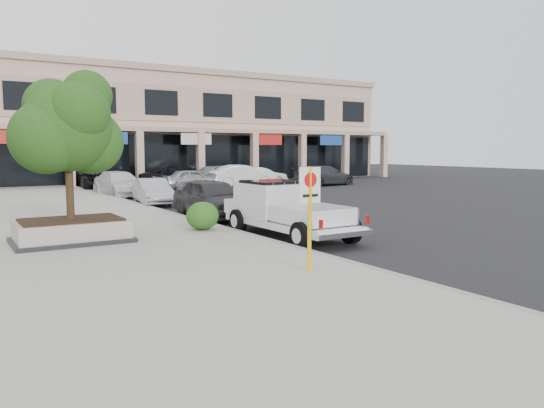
{
  "coord_description": "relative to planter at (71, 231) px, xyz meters",
  "views": [
    {
      "loc": [
        -9.73,
        -12.18,
        2.84
      ],
      "look_at": [
        -1.19,
        1.5,
        1.15
      ],
      "focal_mm": 35.0,
      "sensor_mm": 36.0,
      "label": 1
    }
  ],
  "objects": [
    {
      "name": "ground",
      "position": [
        6.64,
        -3.72,
        -0.48
      ],
      "size": [
        120.0,
        120.0,
        0.0
      ],
      "primitive_type": "plane",
      "color": "black",
      "rests_on": "ground"
    },
    {
      "name": "sidewalk",
      "position": [
        1.14,
        2.28,
        -0.4
      ],
      "size": [
        8.0,
        52.0,
        0.15
      ],
      "primitive_type": "cube",
      "color": "gray",
      "rests_on": "ground"
    },
    {
      "name": "curb",
      "position": [
        5.09,
        2.28,
        -0.4
      ],
      "size": [
        0.2,
        52.0,
        0.15
      ],
      "primitive_type": "cube",
      "color": "gray",
      "rests_on": "ground"
    },
    {
      "name": "strip_mall",
      "position": [
        14.64,
        30.21,
        4.27
      ],
      "size": [
        40.55,
        12.43,
        9.5
      ],
      "color": "#CFAC92",
      "rests_on": "ground"
    },
    {
      "name": "planter",
      "position": [
        0.0,
        0.0,
        0.0
      ],
      "size": [
        3.2,
        2.2,
        0.68
      ],
      "color": "black",
      "rests_on": "sidewalk"
    },
    {
      "name": "planter_tree",
      "position": [
        0.13,
        0.15,
        2.94
      ],
      "size": [
        2.9,
        2.55,
        4.0
      ],
      "color": "black",
      "rests_on": "planter"
    },
    {
      "name": "no_parking_sign",
      "position": [
        3.64,
        -6.67,
        1.16
      ],
      "size": [
        0.55,
        0.09,
        2.3
      ],
      "color": "yellow",
      "rests_on": "sidewalk"
    },
    {
      "name": "hedge",
      "position": [
        4.17,
        0.07,
        0.14
      ],
      "size": [
        1.1,
        0.99,
        0.93
      ],
      "primitive_type": "ellipsoid",
      "color": "#194012",
      "rests_on": "sidewalk"
    },
    {
      "name": "pickup_truck",
      "position": [
        6.29,
        -1.96,
        0.42
      ],
      "size": [
        2.14,
        5.68,
        1.78
      ],
      "primitive_type": null,
      "rotation": [
        0.0,
        0.0,
        0.01
      ],
      "color": "silver",
      "rests_on": "ground"
    },
    {
      "name": "curb_car_a",
      "position": [
        6.27,
        3.66,
        0.34
      ],
      "size": [
        1.94,
        4.79,
        1.63
      ],
      "primitive_type": "imported",
      "rotation": [
        0.0,
        0.0,
        0.0
      ],
      "color": "#2A2C2E",
      "rests_on": "ground"
    },
    {
      "name": "curb_car_b",
      "position": [
        5.94,
        9.97,
        0.19
      ],
      "size": [
        1.93,
        4.18,
        1.33
      ],
      "primitive_type": "imported",
      "rotation": [
        0.0,
        0.0,
        -0.13
      ],
      "color": "#ACADB4",
      "rests_on": "ground"
    },
    {
      "name": "curb_car_c",
      "position": [
        5.93,
        15.76,
        0.25
      ],
      "size": [
        2.43,
        5.17,
        1.46
      ],
      "primitive_type": "imported",
      "rotation": [
        0.0,
        0.0,
        0.08
      ],
      "color": "silver",
      "rests_on": "ground"
    },
    {
      "name": "curb_car_d",
      "position": [
        6.16,
        21.62,
        0.26
      ],
      "size": [
        2.8,
        5.44,
        1.47
      ],
      "primitive_type": "imported",
      "rotation": [
        0.0,
        0.0,
        -0.07
      ],
      "color": "black",
      "rests_on": "ground"
    },
    {
      "name": "lot_car_a",
      "position": [
        11.76,
        18.4,
        0.24
      ],
      "size": [
        4.27,
        1.92,
        1.42
      ],
      "primitive_type": "imported",
      "rotation": [
        0.0,
        0.0,
        1.51
      ],
      "color": "#A6AAAE",
      "rests_on": "ground"
    },
    {
      "name": "lot_car_b",
      "position": [
        15.63,
        18.12,
        0.35
      ],
      "size": [
        5.12,
        2.18,
        1.64
      ],
      "primitive_type": "imported",
      "rotation": [
        0.0,
        0.0,
        1.48
      ],
      "color": "silver",
      "rests_on": "ground"
    },
    {
      "name": "lot_car_c",
      "position": [
        21.94,
        16.58,
        0.29
      ],
      "size": [
        5.52,
        2.83,
        1.53
      ],
      "primitive_type": "imported",
      "rotation": [
        0.0,
        0.0,
        1.7
      ],
      "color": "#2E3033",
      "rests_on": "ground"
    },
    {
      "name": "lot_car_d",
      "position": [
        11.44,
        20.78,
        0.25
      ],
      "size": [
        5.76,
        4.03,
        1.46
      ],
      "primitive_type": "imported",
      "rotation": [
        0.0,
        0.0,
        1.23
      ],
      "color": "black",
      "rests_on": "ground"
    },
    {
      "name": "lot_car_e",
      "position": [
        15.31,
        21.33,
        0.34
      ],
      "size": [
        5.15,
        3.33,
        1.63
      ],
      "primitive_type": "imported",
      "rotation": [
        0.0,
        0.0,
        1.89
      ],
      "color": "#94959B",
      "rests_on": "ground"
    },
    {
      "name": "lot_car_f",
      "position": [
        18.28,
        20.01,
        0.2
      ],
      "size": [
        4.28,
        1.98,
        1.36
      ],
      "primitive_type": "imported",
      "rotation": [
        0.0,
        0.0,
        1.44
      ],
      "color": "silver",
      "rests_on": "ground"
    }
  ]
}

